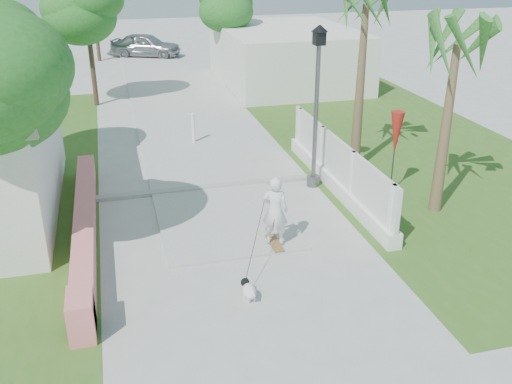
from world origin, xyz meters
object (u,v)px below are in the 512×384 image
object	(u,v)px
patio_umbrella	(396,134)
parked_car	(146,45)
street_lamp	(316,102)
dog	(249,290)
skateboarder	(261,233)
bollard	(193,127)

from	to	relation	value
patio_umbrella	parked_car	distance (m)	22.57
street_lamp	dog	size ratio (longest dim) A/B	7.75
dog	parked_car	size ratio (longest dim) A/B	0.14
skateboarder	parked_car	distance (m)	24.76
street_lamp	patio_umbrella	world-z (taller)	street_lamp
dog	parked_car	xyz separation A→B (m)	(0.15, 26.00, 0.48)
bollard	parked_car	xyz separation A→B (m)	(-0.27, 16.52, 0.11)
street_lamp	parked_car	world-z (taller)	street_lamp
skateboarder	dog	world-z (taller)	skateboarder
patio_umbrella	skateboarder	size ratio (longest dim) A/B	1.07
parked_car	patio_umbrella	bearing A→B (deg)	-143.26
street_lamp	dog	world-z (taller)	street_lamp
skateboarder	parked_car	xyz separation A→B (m)	(-0.42, 24.76, -0.05)
dog	parked_car	bearing A→B (deg)	79.45
bollard	dog	size ratio (longest dim) A/B	1.90
street_lamp	bollard	xyz separation A→B (m)	(-2.70, 4.50, -1.84)
skateboarder	dog	bearing A→B (deg)	88.43
dog	street_lamp	bearing A→B (deg)	47.75
street_lamp	skateboarder	distance (m)	4.83
patio_umbrella	skateboarder	distance (m)	5.31
parked_car	skateboarder	bearing A→B (deg)	-154.76
bollard	parked_car	distance (m)	16.52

